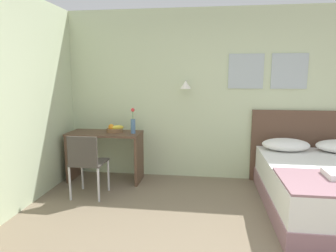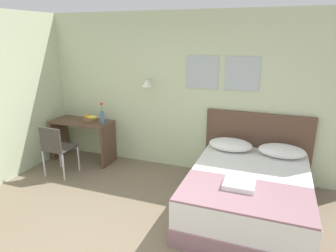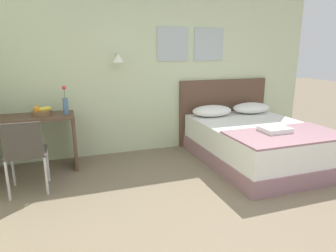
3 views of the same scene
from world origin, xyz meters
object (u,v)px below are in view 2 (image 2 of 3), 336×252
folded_towel_near_foot (239,184)px  desk (83,133)px  desk_chair (56,146)px  fruit_bowl (90,119)px  bed (248,193)px  pillow_right (282,151)px  flower_vase (102,116)px  throw_blanket (244,195)px  headboard (257,147)px  pillow_left (231,145)px

folded_towel_near_foot → desk: bearing=158.8°
desk_chair → fruit_bowl: size_ratio=3.17×
bed → folded_towel_near_foot: size_ratio=5.70×
bed → pillow_right: (0.37, 0.74, 0.37)m
flower_vase → throw_blanket: bearing=-26.1°
bed → headboard: size_ratio=1.23×
desk → fruit_bowl: bearing=16.4°
bed → pillow_right: pillow_right is taller
throw_blanket → pillow_left: bearing=105.6°
folded_towel_near_foot → throw_blanket: bearing=-60.8°
throw_blanket → flower_vase: 2.93m
folded_towel_near_foot → flower_vase: 2.80m
pillow_right → fruit_bowl: size_ratio=2.42×
headboard → flower_vase: size_ratio=4.24×
fruit_bowl → throw_blanket: bearing=-24.7°
pillow_left → desk_chair: (-2.71, -0.74, -0.13)m
pillow_right → bed: bearing=-116.6°
desk → fruit_bowl: 0.32m
folded_towel_near_foot → desk_chair: (-3.01, 0.45, -0.09)m
throw_blanket → folded_towel_near_foot: size_ratio=4.15×
pillow_right → desk: size_ratio=0.60×
bed → pillow_right: bearing=63.4°
folded_towel_near_foot → fruit_bowl: (-2.85, 1.20, 0.19)m
pillow_left → throw_blanket: 1.38m
pillow_right → pillow_left: bearing=180.0°
bed → pillow_left: pillow_left is taller
pillow_right → desk_chair: bearing=-167.9°
throw_blanket → desk_chair: bearing=169.2°
pillow_left → desk_chair: bearing=-164.8°
bed → throw_blanket: size_ratio=1.37×
headboard → fruit_bowl: 2.95m
pillow_right → flower_vase: 3.00m
throw_blanket → desk_chair: (-3.09, 0.59, -0.05)m
folded_towel_near_foot → flower_vase: size_ratio=0.92×
bed → throw_blanket: 0.66m
headboard → desk_chair: bearing=-161.4°
bed → desk: desk is taller
pillow_right → desk: bearing=-179.5°
throw_blanket → desk: desk is taller
bed → headboard: bearing=90.0°
pillow_right → flower_vase: flower_vase is taller
desk → flower_vase: (0.46, -0.02, 0.38)m
desk_chair → flower_vase: bearing=55.8°
folded_towel_near_foot → flower_vase: (-2.54, 1.14, 0.29)m
headboard → pillow_right: headboard is taller
desk → flower_vase: size_ratio=2.89×
pillow_left → flower_vase: bearing=-178.8°
pillow_right → throw_blanket: bearing=-105.6°
headboard → flower_vase: bearing=-172.5°
pillow_right → desk_chair: desk_chair is taller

